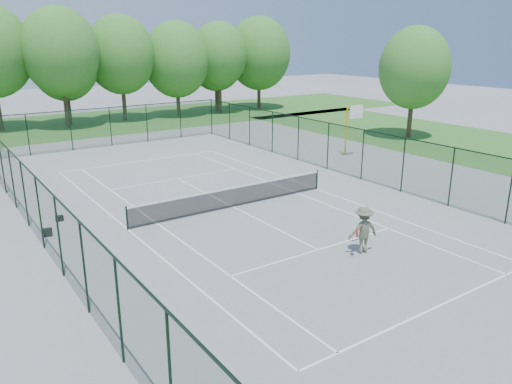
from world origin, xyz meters
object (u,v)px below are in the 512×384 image
(tennis_net, at_px, (233,196))
(sports_bag_a, at_px, (47,232))
(basketball_goal, at_px, (352,120))
(tennis_player, at_px, (363,230))

(tennis_net, xyz_separation_m, sports_bag_a, (-8.60, 1.25, -0.41))
(basketball_goal, xyz_separation_m, sports_bag_a, (-21.58, -3.71, -2.40))
(tennis_net, relative_size, basketball_goal, 3.04)
(sports_bag_a, bearing_deg, tennis_net, 4.04)
(tennis_net, distance_m, sports_bag_a, 8.70)
(sports_bag_a, xyz_separation_m, tennis_player, (9.86, -8.81, 0.78))
(tennis_player, bearing_deg, basketball_goal, 46.90)
(basketball_goal, relative_size, tennis_player, 1.83)
(basketball_goal, bearing_deg, sports_bag_a, -170.25)
(tennis_net, height_order, sports_bag_a, tennis_net)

